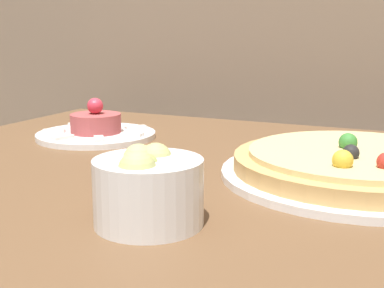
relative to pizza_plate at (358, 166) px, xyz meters
The scene contains 4 objects.
dining_table 0.23m from the pizza_plate, 168.90° to the right, with size 1.08×0.83×0.73m.
pizza_plate is the anchor object (origin of this frame).
tartare_plate 0.49m from the pizza_plate, 169.93° to the left, with size 0.22×0.22×0.07m.
small_bowl 0.32m from the pizza_plate, 122.72° to the right, with size 0.11×0.11×0.08m.
Camera 1 is at (0.28, -0.27, 0.93)m, focal length 50.00 mm.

